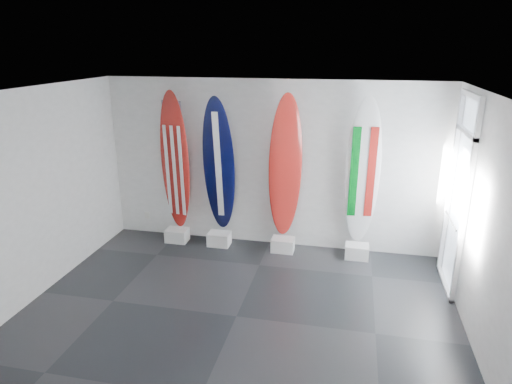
% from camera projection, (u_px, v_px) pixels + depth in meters
% --- Properties ---
extents(floor, '(6.00, 6.00, 0.00)m').
position_uv_depth(floor, '(236.00, 316.00, 6.20)').
color(floor, black).
rests_on(floor, ground).
extents(ceiling, '(6.00, 6.00, 0.00)m').
position_uv_depth(ceiling, '(233.00, 94.00, 5.27)').
color(ceiling, white).
rests_on(ceiling, wall_back).
extents(wall_back, '(6.00, 0.00, 6.00)m').
position_uv_depth(wall_back, '(270.00, 165.00, 8.06)').
color(wall_back, silver).
rests_on(wall_back, ground).
extents(wall_front, '(6.00, 0.00, 6.00)m').
position_uv_depth(wall_front, '(151.00, 330.00, 3.41)').
color(wall_front, silver).
rests_on(wall_front, ground).
extents(wall_left, '(0.00, 5.00, 5.00)m').
position_uv_depth(wall_left, '(28.00, 198.00, 6.33)').
color(wall_left, silver).
rests_on(wall_left, ground).
extents(wall_right, '(0.00, 5.00, 5.00)m').
position_uv_depth(wall_right, '(490.00, 234.00, 5.14)').
color(wall_right, silver).
rests_on(wall_right, ground).
extents(display_block_usa, '(0.40, 0.30, 0.24)m').
position_uv_depth(display_block_usa, '(177.00, 235.00, 8.53)').
color(display_block_usa, white).
rests_on(display_block_usa, floor).
extents(surfboard_usa, '(0.60, 0.27, 2.57)m').
position_uv_depth(surfboard_usa, '(175.00, 162.00, 8.19)').
color(surfboard_usa, maroon).
rests_on(surfboard_usa, display_block_usa).
extents(display_block_navy, '(0.40, 0.30, 0.24)m').
position_uv_depth(display_block_navy, '(219.00, 239.00, 8.37)').
color(display_block_navy, white).
rests_on(display_block_navy, floor).
extents(surfboard_navy, '(0.58, 0.45, 2.51)m').
position_uv_depth(surfboard_navy, '(219.00, 166.00, 8.03)').
color(surfboard_navy, black).
rests_on(surfboard_navy, display_block_navy).
extents(display_block_swiss, '(0.40, 0.30, 0.24)m').
position_uv_depth(display_block_swiss, '(283.00, 245.00, 8.13)').
color(display_block_swiss, white).
rests_on(display_block_swiss, floor).
extents(surfboard_swiss, '(0.64, 0.46, 2.58)m').
position_uv_depth(surfboard_swiss, '(285.00, 168.00, 7.78)').
color(surfboard_swiss, maroon).
rests_on(surfboard_swiss, display_block_swiss).
extents(display_block_italy, '(0.40, 0.30, 0.24)m').
position_uv_depth(display_block_italy, '(357.00, 251.00, 7.87)').
color(display_block_italy, white).
rests_on(display_block_italy, floor).
extents(surfboard_italy, '(0.60, 0.31, 2.56)m').
position_uv_depth(surfboard_italy, '(363.00, 172.00, 7.53)').
color(surfboard_italy, white).
rests_on(surfboard_italy, display_block_italy).
extents(wall_outlet, '(0.09, 0.02, 0.13)m').
position_uv_depth(wall_outlet, '(147.00, 215.00, 8.89)').
color(wall_outlet, silver).
rests_on(wall_outlet, wall_back).
extents(glass_door, '(0.12, 1.16, 2.85)m').
position_uv_depth(glass_door, '(459.00, 197.00, 6.60)').
color(glass_door, white).
rests_on(glass_door, floor).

